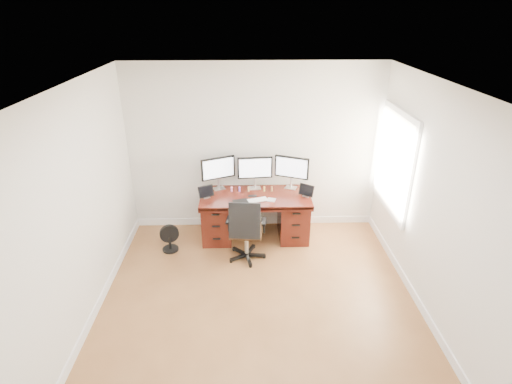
{
  "coord_description": "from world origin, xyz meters",
  "views": [
    {
      "loc": [
        -0.15,
        -3.76,
        3.42
      ],
      "look_at": [
        0.0,
        1.5,
        0.95
      ],
      "focal_mm": 28.0,
      "sensor_mm": 36.0,
      "label": 1
    }
  ],
  "objects_px": {
    "office_chair": "(246,240)",
    "keyboard": "(258,200)",
    "desk": "(255,214)",
    "monitor_center": "(255,169)",
    "floor_fan": "(169,239)"
  },
  "relations": [
    {
      "from": "floor_fan",
      "to": "keyboard",
      "type": "height_order",
      "value": "keyboard"
    },
    {
      "from": "floor_fan",
      "to": "monitor_center",
      "type": "relative_size",
      "value": 0.77
    },
    {
      "from": "monitor_center",
      "to": "office_chair",
      "type": "bearing_deg",
      "value": -104.83
    },
    {
      "from": "office_chair",
      "to": "keyboard",
      "type": "distance_m",
      "value": 0.64
    },
    {
      "from": "desk",
      "to": "office_chair",
      "type": "relative_size",
      "value": 1.7
    },
    {
      "from": "office_chair",
      "to": "monitor_center",
      "type": "relative_size",
      "value": 1.81
    },
    {
      "from": "office_chair",
      "to": "keyboard",
      "type": "relative_size",
      "value": 3.33
    },
    {
      "from": "desk",
      "to": "office_chair",
      "type": "height_order",
      "value": "office_chair"
    },
    {
      "from": "office_chair",
      "to": "keyboard",
      "type": "xyz_separation_m",
      "value": [
        0.18,
        0.44,
        0.43
      ]
    },
    {
      "from": "keyboard",
      "to": "floor_fan",
      "type": "bearing_deg",
      "value": 168.79
    },
    {
      "from": "desk",
      "to": "floor_fan",
      "type": "relative_size",
      "value": 4.02
    },
    {
      "from": "desk",
      "to": "floor_fan",
      "type": "xyz_separation_m",
      "value": [
        -1.32,
        -0.37,
        -0.2
      ]
    },
    {
      "from": "office_chair",
      "to": "floor_fan",
      "type": "xyz_separation_m",
      "value": [
        -1.17,
        0.27,
        -0.12
      ]
    },
    {
      "from": "desk",
      "to": "office_chair",
      "type": "distance_m",
      "value": 0.67
    },
    {
      "from": "desk",
      "to": "keyboard",
      "type": "xyz_separation_m",
      "value": [
        0.03,
        -0.2,
        0.36
      ]
    }
  ]
}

